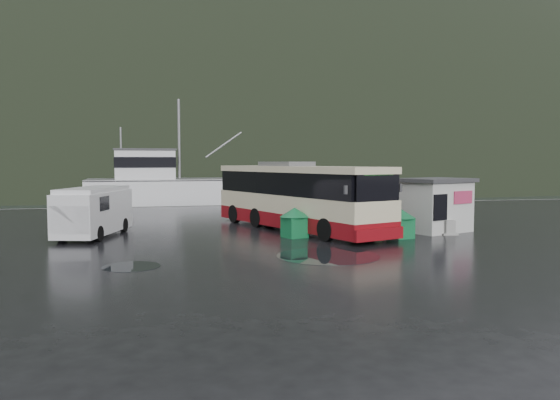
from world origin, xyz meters
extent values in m
plane|color=black|center=(0.00, 0.00, 0.00)|extent=(160.00, 160.00, 0.00)
cube|color=black|center=(0.00, 110.00, 0.00)|extent=(300.00, 180.00, 0.02)
cube|color=#999993|center=(0.00, 20.00, 0.00)|extent=(160.00, 0.60, 1.50)
ellipsoid|color=black|center=(10.00, 250.00, 0.00)|extent=(780.00, 540.00, 570.00)
cylinder|color=black|center=(1.33, -5.76, 0.01)|extent=(4.06, 4.06, 0.01)
cylinder|color=black|center=(-6.08, -6.23, 0.01)|extent=(2.03, 2.03, 0.01)
cylinder|color=black|center=(4.60, 4.11, 0.01)|extent=(2.72, 2.72, 0.01)
camera|label=1|loc=(-5.34, -25.88, 3.68)|focal=35.00mm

